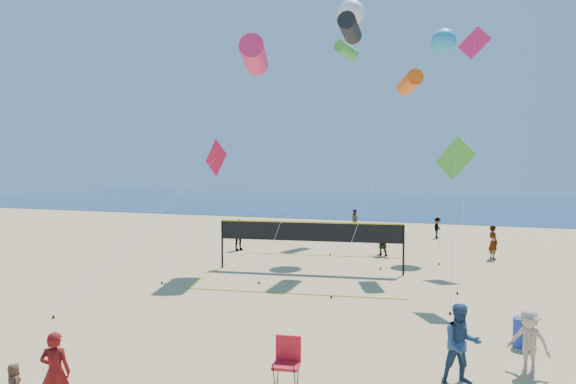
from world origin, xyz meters
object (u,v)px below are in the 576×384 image
(camp_chair, at_px, (287,358))
(woman, at_px, (55,372))
(trash_barrel, at_px, (523,333))
(volleyball_net, at_px, (310,237))

(camp_chair, bearing_deg, woman, -152.61)
(camp_chair, xyz_separation_m, trash_barrel, (5.57, 4.70, -0.23))
(camp_chair, distance_m, volleyball_net, 13.18)
(camp_chair, distance_m, trash_barrel, 7.29)
(woman, xyz_separation_m, trash_barrel, (9.74, 7.66, -0.46))
(volleyball_net, bearing_deg, woman, -100.97)
(woman, height_order, camp_chair, woman)
(camp_chair, height_order, trash_barrel, camp_chair)
(woman, relative_size, camp_chair, 1.37)
(trash_barrel, relative_size, volleyball_net, 0.08)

